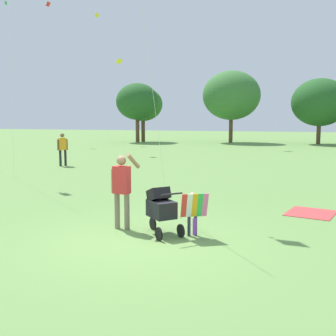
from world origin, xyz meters
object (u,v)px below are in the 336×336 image
(stroller, at_px, (161,207))
(picnic_blanket, at_px, (311,213))
(child_with_butterfly_kite, at_px, (193,209))
(person_adult_flyer, at_px, (122,185))
(person_red_shirt, at_px, (63,147))

(stroller, bearing_deg, picnic_blanket, 41.36)
(child_with_butterfly_kite, relative_size, person_adult_flyer, 0.55)
(stroller, height_order, picnic_blanket, stroller)
(child_with_butterfly_kite, xyz_separation_m, person_red_shirt, (-8.83, 10.50, 0.40))
(child_with_butterfly_kite, bearing_deg, picnic_blanket, 48.10)
(person_red_shirt, xyz_separation_m, picnic_blanket, (11.39, -7.65, -0.97))
(picnic_blanket, bearing_deg, stroller, -138.64)
(child_with_butterfly_kite, height_order, person_red_shirt, person_red_shirt)
(stroller, distance_m, person_red_shirt, 13.30)
(person_adult_flyer, bearing_deg, child_with_butterfly_kite, -5.66)
(person_adult_flyer, height_order, picnic_blanket, person_adult_flyer)
(person_adult_flyer, distance_m, picnic_blanket, 5.10)
(child_with_butterfly_kite, relative_size, stroller, 0.93)
(person_red_shirt, bearing_deg, person_adult_flyer, -55.23)
(person_adult_flyer, xyz_separation_m, stroller, (0.95, -0.18, -0.40))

